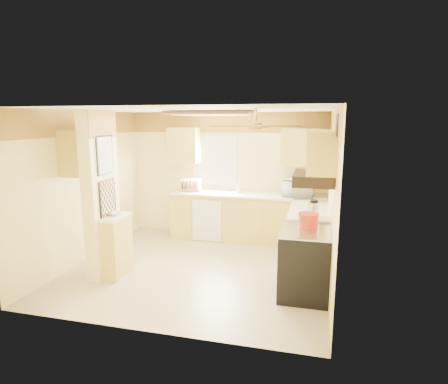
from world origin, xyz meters
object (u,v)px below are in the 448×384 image
(stove, at_px, (304,263))
(kettle, at_px, (314,209))
(dutch_oven, at_px, (308,220))
(microwave, at_px, (298,188))
(bowl, at_px, (115,213))

(stove, distance_m, kettle, 0.87)
(stove, xyz_separation_m, dutch_oven, (0.02, 0.20, 0.55))
(microwave, relative_size, bowl, 2.79)
(stove, relative_size, microwave, 1.65)
(microwave, bearing_deg, kettle, 105.40)
(microwave, xyz_separation_m, dutch_oven, (0.24, -1.92, -0.08))
(stove, distance_m, dutch_oven, 0.59)
(stove, height_order, kettle, kettle)
(microwave, relative_size, dutch_oven, 1.98)
(stove, bearing_deg, kettle, 81.96)
(bowl, bearing_deg, kettle, 11.28)
(dutch_oven, distance_m, kettle, 0.43)
(kettle, bearing_deg, microwave, 101.39)
(dutch_oven, bearing_deg, stove, -96.90)
(bowl, bearing_deg, microwave, 38.49)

